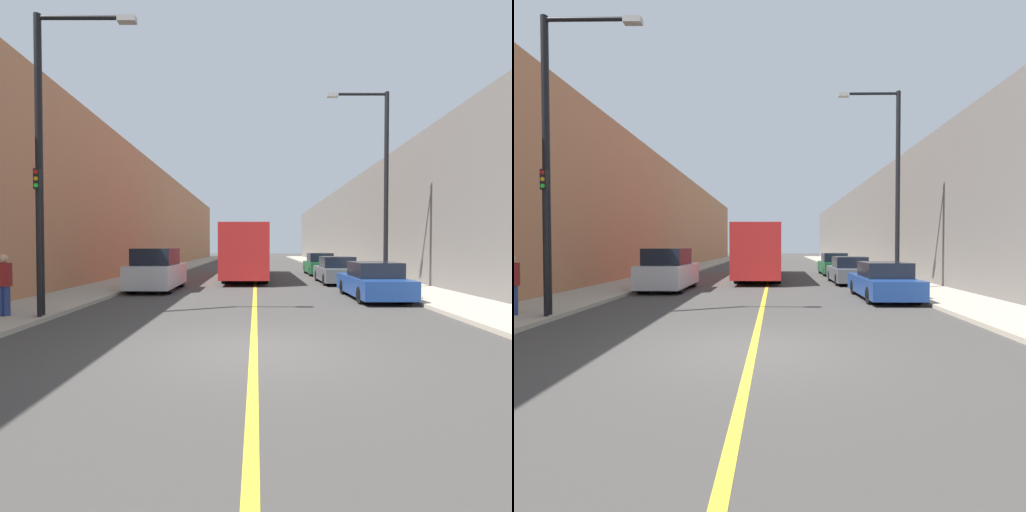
{
  "view_description": "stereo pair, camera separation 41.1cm",
  "coord_description": "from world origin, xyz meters",
  "views": [
    {
      "loc": [
        0.05,
        -7.78,
        2.06
      ],
      "look_at": [
        0.08,
        17.28,
        1.42
      ],
      "focal_mm": 28.0,
      "sensor_mm": 36.0,
      "label": 1
    },
    {
      "loc": [
        0.46,
        -7.78,
        2.06
      ],
      "look_at": [
        0.08,
        17.28,
        1.42
      ],
      "focal_mm": 28.0,
      "sensor_mm": 36.0,
      "label": 2
    }
  ],
  "objects": [
    {
      "name": "traffic_light",
      "position": [
        -5.85,
        3.02,
        2.32
      ],
      "size": [
        0.16,
        0.18,
        4.01
      ],
      "color": "black",
      "rests_on": "sidewalk_left"
    },
    {
      "name": "car_right_near",
      "position": [
        4.61,
        7.68,
        0.65
      ],
      "size": [
        1.87,
        4.64,
        1.44
      ],
      "color": "navy",
      "rests_on": "ground"
    },
    {
      "name": "road_center_line",
      "position": [
        0.0,
        30.0,
        0.0
      ],
      "size": [
        0.16,
        72.0,
        0.01
      ],
      "primitive_type": "cube",
      "color": "gold",
      "rests_on": "ground"
    },
    {
      "name": "car_right_mid",
      "position": [
        4.45,
        14.09,
        0.67
      ],
      "size": [
        1.87,
        4.44,
        1.48
      ],
      "color": "#51565B",
      "rests_on": "ground"
    },
    {
      "name": "building_row_right",
      "position": [
        10.5,
        30.0,
        3.95
      ],
      "size": [
        4.0,
        72.0,
        7.9
      ],
      "primitive_type": "cube",
      "color": "#66605B",
      "rests_on": "ground"
    },
    {
      "name": "ground_plane",
      "position": [
        0.0,
        0.0,
        0.0
      ],
      "size": [
        200.0,
        200.0,
        0.0
      ],
      "primitive_type": "plane",
      "color": "#3F3D3A"
    },
    {
      "name": "parked_suv_left",
      "position": [
        -4.53,
        10.61,
        0.89
      ],
      "size": [
        1.94,
        4.42,
        1.94
      ],
      "color": "silver",
      "rests_on": "ground"
    },
    {
      "name": "building_row_left",
      "position": [
        -10.5,
        30.0,
        4.51
      ],
      "size": [
        4.0,
        72.0,
        9.03
      ],
      "primitive_type": "cube",
      "color": "#B2724C",
      "rests_on": "ground"
    },
    {
      "name": "sidewalk_right",
      "position": [
        7.08,
        30.0,
        0.06
      ],
      "size": [
        2.85,
        72.0,
        0.13
      ],
      "primitive_type": "cube",
      "color": "#A89E8C",
      "rests_on": "ground"
    },
    {
      "name": "sidewalk_left",
      "position": [
        -7.08,
        30.0,
        0.06
      ],
      "size": [
        2.85,
        72.0,
        0.13
      ],
      "primitive_type": "cube",
      "color": "#A89E8C",
      "rests_on": "ground"
    },
    {
      "name": "street_lamp_left",
      "position": [
        -5.72,
        3.3,
        4.84
      ],
      "size": [
        2.81,
        0.24,
        8.29
      ],
      "color": "black",
      "rests_on": "sidewalk_left"
    },
    {
      "name": "street_lamp_right",
      "position": [
        5.73,
        10.36,
        5.14
      ],
      "size": [
        2.81,
        0.24,
        8.87
      ],
      "color": "black",
      "rests_on": "sidewalk_right"
    },
    {
      "name": "bus",
      "position": [
        -0.56,
        17.59,
        1.75
      ],
      "size": [
        2.55,
        11.62,
        3.24
      ],
      "color": "#AD1E1E",
      "rests_on": "ground"
    },
    {
      "name": "car_right_far",
      "position": [
        4.56,
        20.52,
        0.7
      ],
      "size": [
        1.81,
        4.42,
        1.55
      ],
      "color": "#145128",
      "rests_on": "ground"
    }
  ]
}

